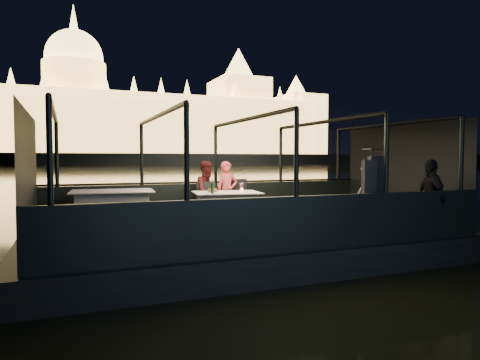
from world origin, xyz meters
name	(u,v)px	position (x,y,z in m)	size (l,w,h in m)	color
river_water	(86,169)	(0.00, 80.00, 0.00)	(500.00, 500.00, 0.00)	black
boat_hull	(247,256)	(0.00, 0.00, 0.00)	(8.60, 4.40, 1.00)	black
boat_deck	(247,233)	(0.00, 0.00, 0.48)	(8.00, 4.00, 0.04)	black
gunwale_port	(216,201)	(0.00, 2.00, 0.95)	(8.00, 0.08, 0.90)	black
gunwale_starboard	(296,224)	(0.00, -2.00, 0.95)	(8.00, 0.08, 0.90)	black
cabin_glass_port	(216,155)	(0.00, 2.00, 2.10)	(8.00, 0.02, 1.40)	#99B2B2
cabin_glass_starboard	(296,152)	(0.00, -2.00, 2.10)	(8.00, 0.02, 1.40)	#99B2B2
cabin_roof_glass	(247,119)	(0.00, 0.00, 2.80)	(8.00, 4.00, 0.02)	#99B2B2
end_wall_fore	(29,179)	(-4.00, 0.00, 1.65)	(0.02, 4.00, 2.30)	black
end_wall_aft	(402,174)	(4.00, 0.00, 1.65)	(0.02, 4.00, 2.30)	black
canopy_ribs	(247,176)	(0.00, 0.00, 1.65)	(8.00, 4.00, 2.30)	black
embankment	(75,161)	(0.00, 210.00, 1.00)	(400.00, 140.00, 6.00)	#423D33
parliament_building	(75,91)	(0.00, 175.00, 29.00)	(220.00, 32.00, 60.00)	#F2D18C
dining_table_central	(227,209)	(-0.13, 0.87, 0.89)	(1.45, 1.05, 0.77)	silver
dining_table_aft	(113,213)	(-2.55, 1.03, 0.89)	(1.62, 1.17, 0.86)	beige
chair_port_left	(209,205)	(-0.41, 1.32, 0.95)	(0.45, 0.45, 0.96)	black
chair_port_right	(241,203)	(0.45, 1.49, 0.95)	(0.47, 0.47, 1.00)	black
coat_stand	(371,192)	(1.69, -1.75, 1.40)	(0.48, 0.38, 1.72)	black
person_woman_coral	(227,190)	(0.15, 1.60, 1.25)	(0.52, 0.35, 1.44)	#DB504F
person_man_maroon	(208,191)	(-0.34, 1.60, 1.25)	(0.70, 0.54, 1.45)	#431214
passenger_stripe	(375,192)	(2.18, -1.25, 1.35)	(0.98, 0.55, 1.51)	silver
passenger_dark	(431,192)	(3.19, -1.66, 1.35)	(0.88, 0.37, 1.50)	black
wine_bottle	(212,187)	(-0.57, 0.54, 1.42)	(0.07, 0.07, 0.31)	#143714
bread_basket	(212,190)	(-0.44, 0.91, 1.31)	(0.20, 0.20, 0.08)	brown
amber_candle	(242,190)	(0.19, 0.76, 1.31)	(0.06, 0.06, 0.09)	#FF8A3F
plate_near	(247,192)	(0.30, 0.72, 1.27)	(0.22, 0.22, 0.01)	white
plate_far	(211,192)	(-0.45, 1.01, 1.27)	(0.25, 0.25, 0.02)	white
wine_glass_white	(219,189)	(-0.40, 0.62, 1.36)	(0.07, 0.07, 0.20)	silver
wine_glass_red	(243,187)	(0.28, 0.94, 1.36)	(0.06, 0.06, 0.19)	white
wine_glass_empty	(241,188)	(0.11, 0.64, 1.36)	(0.07, 0.07, 0.20)	silver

